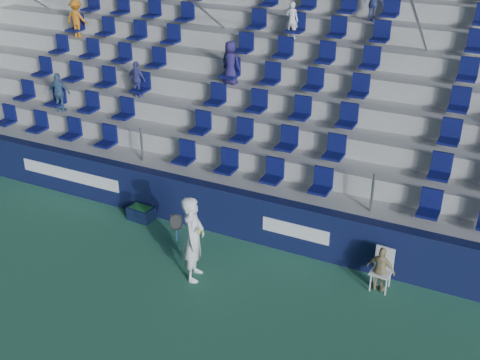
% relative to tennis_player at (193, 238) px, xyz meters
% --- Properties ---
extents(ground, '(70.00, 70.00, 0.00)m').
position_rel_tennis_player_xyz_m(ground, '(0.11, -1.21, -0.97)').
color(ground, '#317352').
rests_on(ground, ground).
extents(sponsor_wall, '(24.00, 0.32, 1.20)m').
position_rel_tennis_player_xyz_m(sponsor_wall, '(0.11, 1.94, -0.37)').
color(sponsor_wall, '#10163E').
rests_on(sponsor_wall, ground).
extents(grandstand, '(24.00, 8.17, 6.63)m').
position_rel_tennis_player_xyz_m(grandstand, '(0.11, 7.03, 1.16)').
color(grandstand, '#A7A8A2').
rests_on(grandstand, ground).
extents(tennis_player, '(0.73, 0.81, 1.94)m').
position_rel_tennis_player_xyz_m(tennis_player, '(0.00, 0.00, 0.00)').
color(tennis_player, silver).
rests_on(tennis_player, ground).
extents(line_judge_chair, '(0.43, 0.44, 0.92)m').
position_rel_tennis_player_xyz_m(line_judge_chair, '(3.70, 1.44, -0.45)').
color(line_judge_chair, white).
rests_on(line_judge_chair, ground).
extents(line_judge, '(0.64, 0.34, 1.03)m').
position_rel_tennis_player_xyz_m(line_judge, '(3.70, 1.29, -0.46)').
color(line_judge, tan).
rests_on(line_judge, ground).
extents(ball_bin, '(0.66, 0.46, 0.35)m').
position_rel_tennis_player_xyz_m(ball_bin, '(-2.45, 1.54, -0.78)').
color(ball_bin, '#0E1935').
rests_on(ball_bin, ground).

